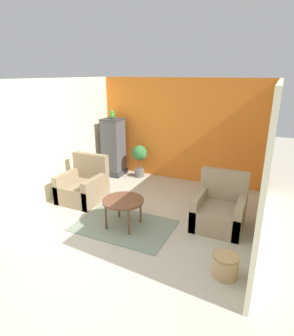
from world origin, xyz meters
The scene contains 12 objects.
ground_plane centered at (0.00, 0.00, 0.00)m, with size 20.00×20.00×0.00m, color beige.
wall_back_accent centered at (0.00, 3.74, 1.21)m, with size 4.15×0.06×2.42m.
wall_left centered at (-2.04, 1.85, 1.21)m, with size 0.06×3.71×2.42m.
wall_right centered at (2.04, 1.85, 1.21)m, with size 0.06×3.71×2.42m.
area_rug centered at (-0.10, 1.11, 0.01)m, with size 1.66×1.11×0.01m.
coffee_table centered at (-0.10, 1.11, 0.45)m, with size 0.70×0.70×0.50m.
armchair_left centered at (-1.37, 1.70, 0.28)m, with size 0.81×0.82×0.93m.
armchair_right centered at (1.38, 1.83, 0.28)m, with size 0.81×0.82×0.93m.
birdcage centered at (-1.62, 3.31, 0.71)m, with size 0.53×0.53×1.45m.
parrot centered at (-1.62, 3.31, 1.55)m, with size 0.10×0.18×0.22m.
potted_plant centered at (-0.94, 3.42, 0.54)m, with size 0.41×0.37×0.82m.
wicker_basket centered at (1.72, 0.57, 0.17)m, with size 0.34×0.34×0.31m.
Camera 1 is at (2.07, -2.60, 2.52)m, focal length 30.00 mm.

